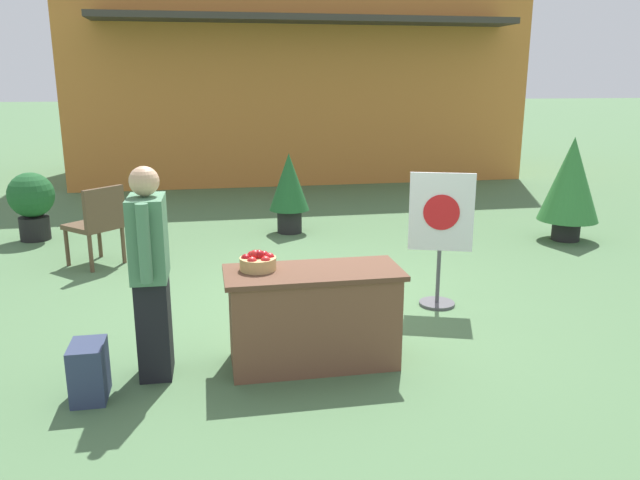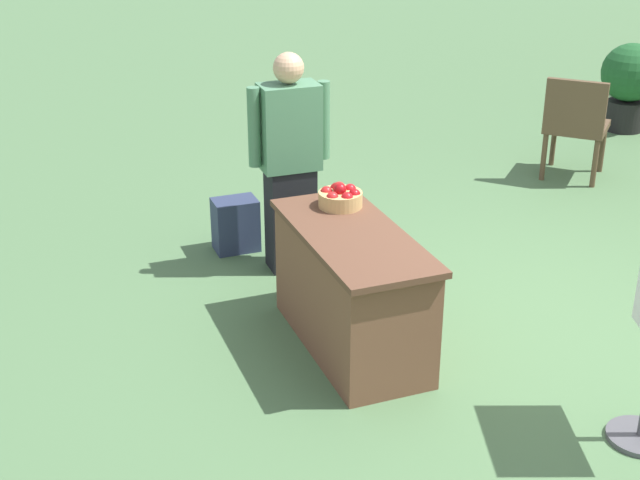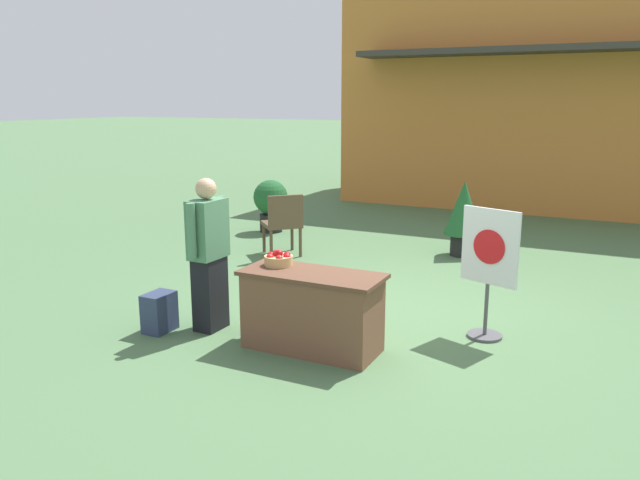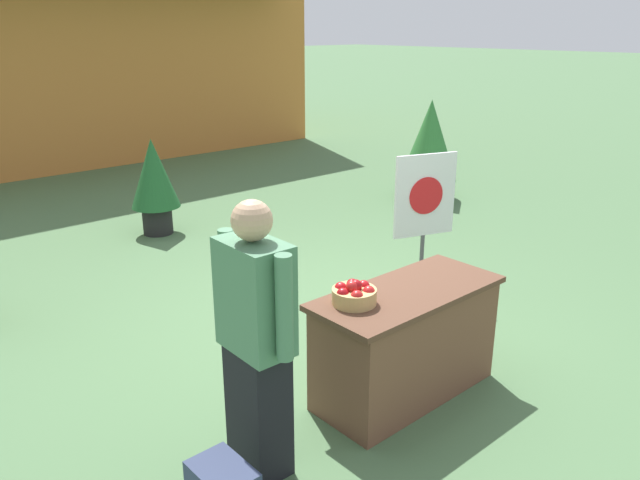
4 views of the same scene
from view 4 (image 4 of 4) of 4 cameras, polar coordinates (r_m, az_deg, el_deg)
ground_plane at (r=5.48m, az=-0.32°, el=-7.71°), size 120.00×120.00×0.00m
storefront_building at (r=13.92m, az=-24.62°, el=18.43°), size 9.82×5.40×5.42m
display_table at (r=4.40m, az=7.85°, el=-9.22°), size 1.39×0.61×0.79m
apple_basket at (r=3.97m, az=3.14°, el=-4.94°), size 0.29×0.29×0.16m
person_visitor at (r=3.46m, az=-5.84°, el=-9.22°), size 0.27×0.61×1.63m
poster_board at (r=5.95m, az=9.48°, el=2.08°), size 0.61×0.36×1.36m
potted_plant_near_right at (r=7.89m, az=-14.93°, el=5.36°), size 0.59×0.59×1.19m
potted_plant_near_left at (r=9.35m, az=10.01°, el=8.74°), size 0.83×0.83×1.46m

